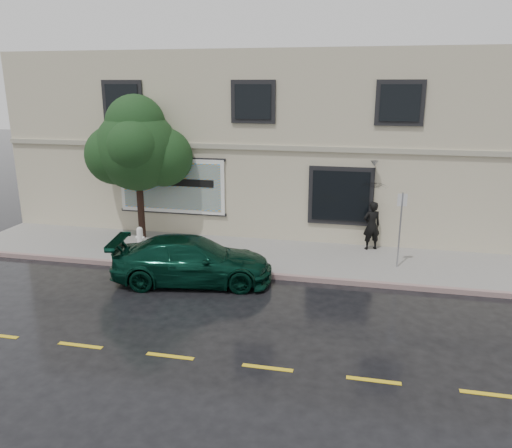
% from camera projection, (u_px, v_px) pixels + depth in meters
% --- Properties ---
extents(ground, '(90.00, 90.00, 0.00)m').
position_uv_depth(ground, '(216.00, 294.00, 14.33)').
color(ground, black).
rests_on(ground, ground).
extents(sidewalk, '(20.00, 3.50, 0.15)m').
position_uv_depth(sidewalk, '(243.00, 255.00, 17.37)').
color(sidewalk, gray).
rests_on(sidewalk, ground).
extents(curb, '(20.00, 0.18, 0.16)m').
position_uv_depth(curb, '(229.00, 273.00, 15.72)').
color(curb, slate).
rests_on(curb, ground).
extents(road_marking, '(19.00, 0.12, 0.01)m').
position_uv_depth(road_marking, '(170.00, 356.00, 11.04)').
color(road_marking, gold).
rests_on(road_marking, ground).
extents(building, '(20.00, 8.12, 7.00)m').
position_uv_depth(building, '(273.00, 138.00, 21.83)').
color(building, '#BDB198').
rests_on(building, ground).
extents(billboard, '(4.30, 0.16, 2.20)m').
position_uv_depth(billboard, '(171.00, 186.00, 19.05)').
color(billboard, white).
rests_on(billboard, ground).
extents(car, '(5.07, 2.90, 1.39)m').
position_uv_depth(car, '(192.00, 260.00, 14.99)').
color(car, black).
rests_on(car, ground).
extents(pedestrian, '(0.74, 0.62, 1.73)m').
position_uv_depth(pedestrian, '(372.00, 226.00, 17.49)').
color(pedestrian, black).
rests_on(pedestrian, sidewalk).
extents(umbrella, '(1.17, 1.17, 0.74)m').
position_uv_depth(umbrella, '(374.00, 191.00, 17.15)').
color(umbrella, black).
rests_on(umbrella, pedestrian).
extents(street_tree, '(3.01, 3.01, 4.86)m').
position_uv_depth(street_tree, '(137.00, 150.00, 18.19)').
color(street_tree, black).
rests_on(street_tree, sidewalk).
extents(fire_hydrant, '(0.32, 0.30, 0.77)m').
position_uv_depth(fire_hydrant, '(140.00, 238.00, 17.77)').
color(fire_hydrant, silver).
rests_on(fire_hydrant, sidewalk).
extents(sign_pole, '(0.30, 0.07, 2.43)m').
position_uv_depth(sign_pole, '(400.00, 223.00, 15.62)').
color(sign_pole, '#95969D').
rests_on(sign_pole, sidewalk).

